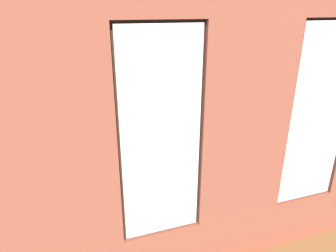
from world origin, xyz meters
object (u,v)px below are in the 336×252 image
table_plant_small (143,138)px  potted_plant_mid_room_small (169,123)px  candle_jar (161,143)px  media_console (32,172)px  couch_left (255,133)px  potted_plant_between_couches (284,158)px  coffee_table (154,147)px  couch_by_window (204,205)px  remote_gray (171,139)px  cup_ceramic (154,142)px  papasan_chair (139,113)px  potted_plant_beside_window_right (93,211)px  potted_plant_foreground_right (50,114)px  tv_flatscreen (26,138)px  remote_black (133,150)px

table_plant_small → potted_plant_mid_room_small: (-0.89, -1.02, -0.18)m
candle_jar → media_console: (2.35, -0.06, -0.24)m
couch_left → potted_plant_between_couches: 2.24m
potted_plant_mid_room_small → coffee_table: bearing=58.0°
coffee_table → couch_left: bearing=-177.7°
couch_by_window → remote_gray: size_ratio=10.51×
couch_by_window → potted_plant_mid_room_small: 3.11m
coffee_table → cup_ceramic: cup_ceramic is taller
couch_by_window → papasan_chair: (-0.02, -3.95, 0.11)m
remote_gray → potted_plant_beside_window_right: potted_plant_beside_window_right is taller
candle_jar → media_console: candle_jar is taller
potted_plant_between_couches → potted_plant_beside_window_right: 2.90m
cup_ceramic → media_console: size_ratio=0.07×
potted_plant_foreground_right → couch_by_window: bearing=117.5°
candle_jar → potted_plant_between_couches: bearing=128.2°
couch_by_window → tv_flatscreen: 3.12m
couch_by_window → potted_plant_between_couches: size_ratio=1.19×
media_console → tv_flatscreen: 0.66m
remote_black → remote_gray: bearing=-117.0°
couch_by_window → papasan_chair: couch_by_window is taller
remote_gray → potted_plant_between_couches: potted_plant_between_couches is taller
coffee_table → potted_plant_beside_window_right: size_ratio=1.47×
couch_by_window → remote_gray: couch_by_window is taller
cup_ceramic → papasan_chair: bearing=-95.4°
cup_ceramic → media_console: bearing=1.3°
couch_by_window → cup_ceramic: (0.17, -1.95, 0.17)m
tv_flatscreen → potted_plant_between_couches: (-3.75, 1.84, -0.12)m
media_console → potted_plant_mid_room_small: size_ratio=2.07×
cup_ceramic → papasan_chair: 2.01m
tv_flatscreen → potted_plant_between_couches: size_ratio=0.73×
remote_gray → media_console: media_console is taller
candle_jar → potted_plant_beside_window_right: bearing=52.4°
table_plant_small → potted_plant_between_couches: potted_plant_between_couches is taller
potted_plant_between_couches → remote_gray: bearing=-61.5°
table_plant_small → papasan_chair: size_ratio=0.24×
couch_left → remote_black: size_ratio=10.40×
papasan_chair → potted_plant_mid_room_small: 1.02m
couch_left → papasan_chair: (2.23, -1.90, 0.11)m
couch_by_window → remote_black: size_ratio=10.51×
papasan_chair → potted_plant_between_couches: 4.13m
table_plant_small → remote_gray: size_ratio=1.48×
candle_jar → remote_black: (0.57, 0.00, -0.05)m
coffee_table → remote_black: (0.45, 0.11, 0.07)m
potted_plant_beside_window_right → coffee_table: bearing=-124.0°
media_console → cup_ceramic: bearing=-178.7°
potted_plant_between_couches → cup_ceramic: bearing=-51.3°
tv_flatscreen → potted_plant_mid_room_small: tv_flatscreen is taller
coffee_table → remote_black: remote_black is taller
couch_left → potted_plant_beside_window_right: potted_plant_beside_window_right is taller
tv_flatscreen → potted_plant_between_couches: potted_plant_between_couches is taller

